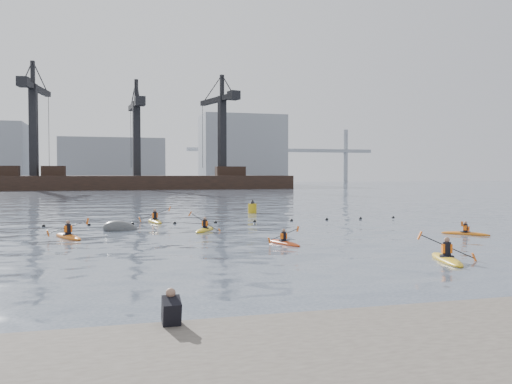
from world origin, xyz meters
TOP-DOWN VIEW (x-y plane):
  - ground at (0.00, 0.00)m, footprint 400.00×400.00m
  - quay at (-0.01, -9.00)m, footprint 18.00×7.12m
  - float_line at (-0.50, 22.53)m, footprint 33.24×0.73m
  - barge_pier at (-0.22, 110.00)m, footprint 72.00×19.30m
  - skyline at (2.23, 150.27)m, footprint 141.00×28.00m
  - kayaker_0 at (2.11, 9.58)m, footprint 1.89×2.87m
  - kayaker_1 at (7.00, 2.56)m, footprint 2.41×3.62m
  - kayaker_2 at (-8.92, 15.38)m, footprint 2.28×3.55m
  - kayaker_3 at (-0.71, 17.12)m, footprint 2.04×3.07m
  - kayaker_4 at (14.00, 10.75)m, footprint 2.31×2.50m
  - kayaker_5 at (-3.29, 24.05)m, footprint 2.43×3.59m
  - mooring_buoy at (-5.89, 18.86)m, footprint 2.89×2.09m
  - nav_buoy at (6.22, 31.12)m, footprint 0.80×0.80m

SIDE VIEW (x-z plane):
  - ground at x=0.00m, z-range 0.00..0.00m
  - mooring_buoy at x=-5.89m, z-range -0.84..0.84m
  - quay at x=-0.01m, z-range -0.88..0.88m
  - float_line at x=-0.50m, z-range -0.09..0.15m
  - kayaker_0 at x=2.11m, z-range -0.41..0.58m
  - kayaker_4 at x=14.00m, z-range -0.40..0.57m
  - kayaker_3 at x=-0.71m, z-range -0.58..0.78m
  - kayaker_5 at x=-3.29m, z-range -0.54..0.75m
  - kayaker_2 at x=-8.92m, z-range -0.49..0.71m
  - kayaker_1 at x=7.00m, z-range -0.59..0.80m
  - nav_buoy at x=6.22m, z-range -0.29..1.17m
  - barge_pier at x=-0.22m, z-range -12.86..16.64m
  - skyline at x=2.23m, z-range -1.75..20.25m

